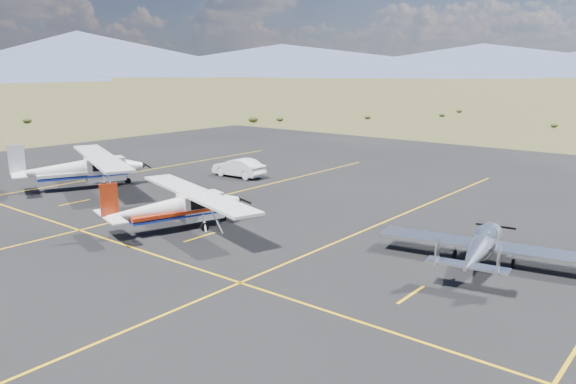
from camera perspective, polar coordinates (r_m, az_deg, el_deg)
ground at (r=24.72m, az=8.27°, el=-6.20°), size 1600.00×1600.00×0.00m
apron at (r=28.73m, az=-3.80°, el=-3.41°), size 72.00×72.00×0.02m
aircraft_low_wing at (r=23.94m, az=19.15°, el=-5.13°), size 6.37×8.78×1.90m
aircraft_cessna at (r=28.20m, az=-11.21°, el=-1.40°), size 7.24×10.64×2.71m
aircraft_plain at (r=39.51m, az=-20.21°, el=2.34°), size 8.96×12.13×3.16m
sedan at (r=41.31m, az=-5.04°, el=2.49°), size 1.57×4.19×1.37m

